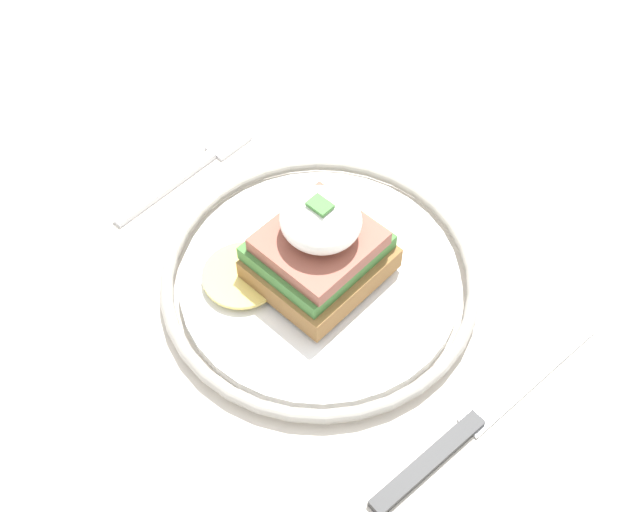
{
  "coord_description": "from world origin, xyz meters",
  "views": [
    {
      "loc": [
        0.21,
        -0.21,
        1.25
      ],
      "look_at": [
        -0.02,
        0.04,
        0.79
      ],
      "focal_mm": 45.0,
      "sensor_mm": 36.0,
      "label": 1
    }
  ],
  "objects_px": {
    "knife": "(470,426)",
    "fork": "(190,170)",
    "plate": "(320,278)",
    "sandwich": "(317,247)"
  },
  "relations": [
    {
      "from": "plate",
      "to": "knife",
      "type": "height_order",
      "value": "plate"
    },
    {
      "from": "plate",
      "to": "sandwich",
      "type": "height_order",
      "value": "sandwich"
    },
    {
      "from": "plate",
      "to": "sandwich",
      "type": "bearing_deg",
      "value": -160.36
    },
    {
      "from": "knife",
      "to": "plate",
      "type": "bearing_deg",
      "value": 173.93
    },
    {
      "from": "plate",
      "to": "sandwich",
      "type": "relative_size",
      "value": 2.02
    },
    {
      "from": "sandwich",
      "to": "knife",
      "type": "bearing_deg",
      "value": -5.74
    },
    {
      "from": "fork",
      "to": "knife",
      "type": "height_order",
      "value": "knife"
    },
    {
      "from": "knife",
      "to": "fork",
      "type": "bearing_deg",
      "value": 175.44
    },
    {
      "from": "plate",
      "to": "fork",
      "type": "bearing_deg",
      "value": 176.91
    },
    {
      "from": "fork",
      "to": "knife",
      "type": "bearing_deg",
      "value": -4.56
    }
  ]
}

